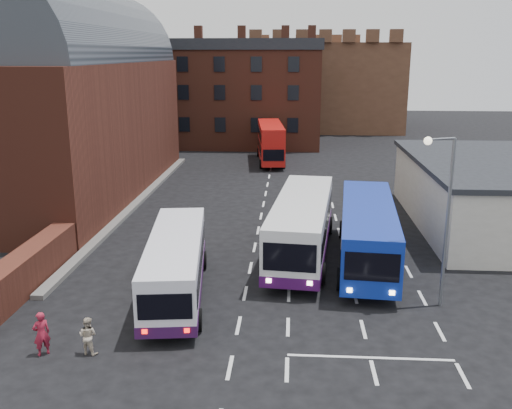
# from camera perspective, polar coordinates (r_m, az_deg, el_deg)

# --- Properties ---
(ground) EXTENTS (180.00, 180.00, 0.00)m
(ground) POSITION_cam_1_polar(r_m,az_deg,el_deg) (24.27, -1.58, -11.15)
(ground) COLOR black
(railway_station) EXTENTS (12.00, 28.00, 16.00)m
(railway_station) POSITION_cam_1_polar(r_m,az_deg,el_deg) (46.28, -18.90, 10.38)
(railway_station) COLOR #602B1E
(railway_station) RESTS_ON ground
(forecourt_wall) EXTENTS (1.20, 10.00, 1.80)m
(forecourt_wall) POSITION_cam_1_polar(r_m,az_deg,el_deg) (28.43, -22.26, -6.34)
(forecourt_wall) COLOR #602B1E
(forecourt_wall) RESTS_ON ground
(cream_building) EXTENTS (10.40, 16.40, 4.25)m
(cream_building) POSITION_cam_1_polar(r_m,az_deg,el_deg) (38.91, 23.04, 1.08)
(cream_building) COLOR beige
(cream_building) RESTS_ON ground
(brick_terrace) EXTENTS (22.00, 10.00, 11.00)m
(brick_terrace) POSITION_cam_1_polar(r_m,az_deg,el_deg) (68.38, -3.09, 10.56)
(brick_terrace) COLOR brown
(brick_terrace) RESTS_ON ground
(castle_keep) EXTENTS (22.00, 22.00, 12.00)m
(castle_keep) POSITION_cam_1_polar(r_m,az_deg,el_deg) (87.92, 6.44, 11.78)
(castle_keep) COLOR brown
(castle_keep) RESTS_ON ground
(bus_white_outbound) EXTENTS (3.49, 10.21, 2.73)m
(bus_white_outbound) POSITION_cam_1_polar(r_m,az_deg,el_deg) (25.96, -8.04, -5.64)
(bus_white_outbound) COLOR white
(bus_white_outbound) RESTS_ON ground
(bus_white_inbound) EXTENTS (3.89, 11.97, 3.21)m
(bus_white_inbound) POSITION_cam_1_polar(r_m,az_deg,el_deg) (30.59, 4.60, -1.80)
(bus_white_inbound) COLOR silver
(bus_white_inbound) RESTS_ON ground
(bus_blue) EXTENTS (3.69, 11.68, 3.13)m
(bus_blue) POSITION_cam_1_polar(r_m,az_deg,el_deg) (29.98, 11.11, -2.47)
(bus_blue) COLOR #0F2A9F
(bus_blue) RESTS_ON ground
(bus_red_double) EXTENTS (3.16, 9.87, 3.88)m
(bus_red_double) POSITION_cam_1_polar(r_m,az_deg,el_deg) (57.16, 1.47, 6.25)
(bus_red_double) COLOR red
(bus_red_double) RESTS_ON ground
(street_lamp) EXTENTS (1.42, 0.75, 7.46)m
(street_lamp) POSITION_cam_1_polar(r_m,az_deg,el_deg) (24.88, 18.25, -0.19)
(street_lamp) COLOR slate
(street_lamp) RESTS_ON ground
(pedestrian_red) EXTENTS (0.73, 0.70, 1.68)m
(pedestrian_red) POSITION_cam_1_polar(r_m,az_deg,el_deg) (22.52, -20.66, -11.98)
(pedestrian_red) COLOR maroon
(pedestrian_red) RESTS_ON ground
(pedestrian_beige) EXTENTS (0.79, 0.68, 1.43)m
(pedestrian_beige) POSITION_cam_1_polar(r_m,az_deg,el_deg) (22.13, -16.46, -12.47)
(pedestrian_beige) COLOR #C3B39B
(pedestrian_beige) RESTS_ON ground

